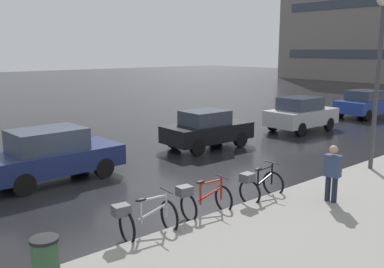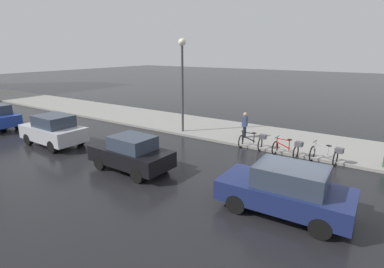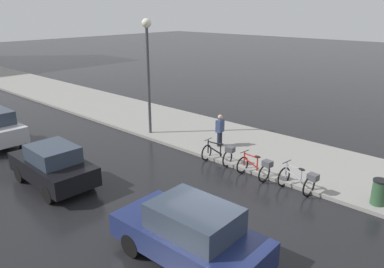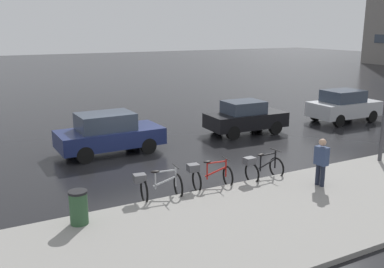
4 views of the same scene
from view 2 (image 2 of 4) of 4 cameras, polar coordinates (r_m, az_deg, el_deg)
ground_plane at (r=12.19m, az=18.03°, el=-9.76°), size 140.00×140.00×0.00m
sidewalk_kerb at (r=21.60m, az=-3.39°, el=2.25°), size 4.80×60.00×0.14m
bicycle_nearest at (r=15.07m, az=24.32°, el=-3.50°), size 0.86×1.40×1.00m
bicycle_second at (r=15.34m, az=17.90°, el=-2.53°), size 0.80×1.42×0.95m
bicycle_third at (r=16.06m, az=11.59°, el=-1.26°), size 0.78×1.41×0.98m
car_navy at (r=10.08m, az=17.45°, el=-10.08°), size 1.95×4.14×1.63m
car_black at (r=13.22m, az=-11.50°, el=-3.62°), size 1.83×3.81×1.56m
car_silver at (r=18.08m, az=-24.88°, el=0.66°), size 1.92×3.82×1.69m
pedestrian at (r=17.67m, az=10.02°, el=1.81°), size 0.42×0.28×1.63m
streetlamp at (r=18.33m, az=-1.86°, el=12.24°), size 0.45×0.45×5.75m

